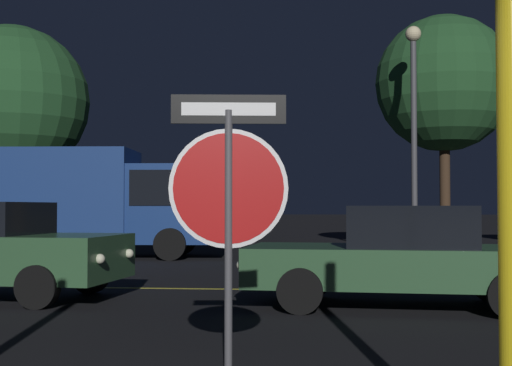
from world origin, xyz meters
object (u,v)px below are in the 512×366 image
at_px(delivery_truck, 107,198).
at_px(tree_2, 444,84).
at_px(tree_0, 12,102).
at_px(street_lamp, 414,110).
at_px(yellow_pole_right, 512,177).
at_px(stop_sign, 229,186).
at_px(passing_car_3, 403,257).

relative_size(delivery_truck, tree_2, 0.93).
bearing_deg(tree_0, tree_2, -5.80).
relative_size(street_lamp, tree_0, 0.81).
bearing_deg(yellow_pole_right, stop_sign, 132.91).
distance_m(passing_car_3, tree_0, 18.73).
distance_m(stop_sign, yellow_pole_right, 2.39).
bearing_deg(street_lamp, tree_0, 161.32).
bearing_deg(tree_2, delivery_truck, -162.21).
bearing_deg(stop_sign, passing_car_3, 61.89).
bearing_deg(yellow_pole_right, street_lamp, 84.31).
bearing_deg(passing_car_3, stop_sign, 163.36).
height_order(yellow_pole_right, passing_car_3, yellow_pole_right).
xyz_separation_m(yellow_pole_right, delivery_truck, (-6.83, 15.68, 0.09)).
bearing_deg(tree_0, passing_car_3, -49.38).
bearing_deg(delivery_truck, stop_sign, 16.88).
relative_size(stop_sign, tree_0, 0.29).
distance_m(stop_sign, street_lamp, 14.63).
distance_m(stop_sign, tree_2, 18.02).
relative_size(passing_car_3, tree_2, 0.61).
bearing_deg(stop_sign, tree_2, 68.33).
relative_size(yellow_pole_right, delivery_truck, 0.45).
height_order(stop_sign, street_lamp, street_lamp).
height_order(yellow_pole_right, tree_2, tree_2).
height_order(tree_0, tree_2, tree_0).
xyz_separation_m(passing_car_3, street_lamp, (1.37, 9.36, 3.30)).
distance_m(stop_sign, passing_car_3, 5.12).
distance_m(delivery_truck, street_lamp, 8.74).
bearing_deg(yellow_pole_right, tree_0, 119.89).
height_order(delivery_truck, tree_2, tree_2).
xyz_separation_m(stop_sign, tree_0, (-10.03, 18.54, 3.51)).
height_order(yellow_pole_right, delivery_truck, yellow_pole_right).
bearing_deg(street_lamp, passing_car_3, -98.32).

